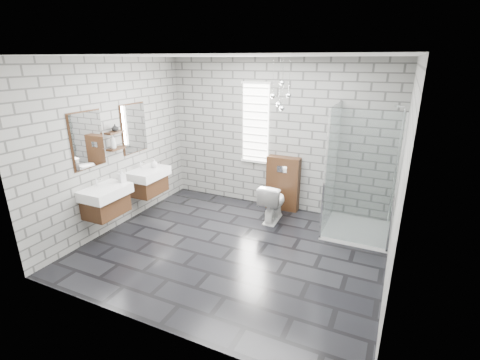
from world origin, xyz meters
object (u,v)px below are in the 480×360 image
Objects in this scene: vanity_left at (104,193)px; vanity_right at (147,174)px; shower_enclosure at (352,205)px; toilet at (273,202)px; cistern_panel at (283,183)px.

vanity_left is 1.00× the size of vanity_right.
vanity_right is 0.77× the size of shower_enclosure.
vanity_left is at bearing 37.00° from toilet.
cistern_panel is 0.49× the size of shower_enclosure.
vanity_left is 0.99m from vanity_right.
vanity_right is 2.26m from toilet.
cistern_panel is at bearing 30.49° from vanity_right.
cistern_panel is at bearing 46.66° from vanity_left.
shower_enclosure is 3.01× the size of toilet.
vanity_left is 3.08m from cistern_panel.
shower_enclosure is (1.30, -0.52, 0.00)m from cistern_panel.
shower_enclosure is at bearing 11.96° from vanity_right.
shower_enclosure reaches higher than vanity_right.
shower_enclosure is (3.41, 1.71, -0.25)m from vanity_left.
shower_enclosure is (3.41, 0.72, -0.25)m from vanity_right.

